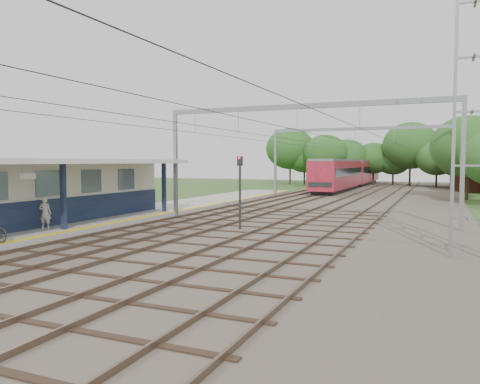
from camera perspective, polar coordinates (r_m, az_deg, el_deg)
The scene contains 13 objects.
ground at distance 16.29m, azimuth -20.33°, elevation -9.45°, with size 160.00×160.00×0.00m, color #2D4C1E.
ballast_bed at distance 42.18m, azimuth 13.69°, elevation -1.30°, with size 18.00×90.00×0.10m, color #473D33.
platform at distance 31.65m, azimuth -12.64°, elevation -2.68°, with size 5.00×52.00×0.35m, color gray.
yellow_stripe at distance 30.37m, azimuth -9.21°, elevation -2.56°, with size 0.45×52.00×0.01m, color yellow.
station_building at distance 27.17m, azimuth -23.79°, elevation 0.01°, with size 3.41×18.00×3.40m.
canopy at distance 25.63m, azimuth -23.84°, elevation 3.39°, with size 6.40×20.00×3.44m.
rail_tracks at distance 42.66m, azimuth 10.38°, elevation -1.03°, with size 11.80×88.00×0.15m.
catenary_system at distance 37.55m, azimuth 11.67°, elevation 6.47°, with size 17.22×88.00×7.00m.
lattice_pylon at distance 19.60m, azimuth 26.49°, elevation 10.22°, with size 1.30×1.30×12.00m.
tree_band at distance 68.94m, azimuth 17.43°, elevation 4.59°, with size 31.72×30.88×8.82m.
person at distance 24.85m, azimuth -22.66°, elevation -2.36°, with size 0.58×0.38×1.59m, color beige.
train at distance 66.87m, azimuth 13.44°, elevation 2.32°, with size 2.95×36.75×3.87m.
signal_post at distance 24.42m, azimuth -0.01°, elevation 0.74°, with size 0.29×0.26×3.93m.
Camera 1 is at (11.02, -11.43, 3.64)m, focal length 35.00 mm.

